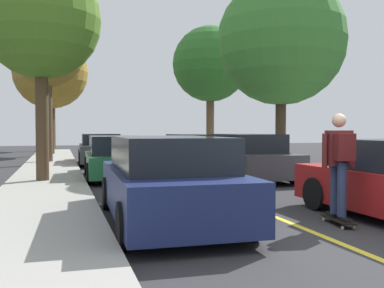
# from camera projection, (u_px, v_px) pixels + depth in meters

# --- Properties ---
(ground) EXTENTS (80.00, 80.00, 0.00)m
(ground) POSITION_uv_depth(u_px,v_px,m) (346.00, 246.00, 5.95)
(ground) COLOR #2D2D30
(sidewalk_left) EXTENTS (2.16, 56.00, 0.14)m
(sidewalk_left) POSITION_uv_depth(u_px,v_px,m) (25.00, 269.00, 4.75)
(sidewalk_left) COLOR #9E9B93
(sidewalk_left) RESTS_ON ground
(center_line) EXTENTS (0.12, 39.20, 0.01)m
(center_line) POSITION_uv_depth(u_px,v_px,m) (234.00, 200.00, 9.77)
(center_line) COLOR gold
(center_line) RESTS_ON ground
(parked_car_left_nearest) EXTENTS (2.11, 4.48, 1.47)m
(parked_car_left_nearest) POSITION_uv_depth(u_px,v_px,m) (168.00, 180.00, 7.42)
(parked_car_left_nearest) COLOR navy
(parked_car_left_nearest) RESTS_ON ground
(parked_car_left_near) EXTENTS (2.08, 4.33, 1.38)m
(parked_car_left_near) POSITION_uv_depth(u_px,v_px,m) (116.00, 158.00, 14.11)
(parked_car_left_near) COLOR #1E5B33
(parked_car_left_near) RESTS_ON ground
(parked_car_left_far) EXTENTS (2.03, 4.36, 1.39)m
(parked_car_left_far) POSITION_uv_depth(u_px,v_px,m) (100.00, 149.00, 19.76)
(parked_car_left_far) COLOR #38383D
(parked_car_left_far) RESTS_ON ground
(parked_car_right_near) EXTENTS (2.01, 4.24, 1.45)m
(parked_car_right_near) POSITION_uv_depth(u_px,v_px,m) (248.00, 158.00, 13.83)
(parked_car_right_near) COLOR #38383D
(parked_car_right_near) RESTS_ON ground
(parked_car_right_far) EXTENTS (1.95, 4.41, 1.37)m
(parked_car_right_far) POSITION_uv_depth(u_px,v_px,m) (190.00, 149.00, 19.90)
(parked_car_right_far) COLOR maroon
(parked_car_right_far) RESTS_ON ground
(street_tree_left_nearest) EXTENTS (3.37, 3.37, 6.26)m
(street_tree_left_nearest) POSITION_uv_depth(u_px,v_px,m) (41.00, 20.00, 12.30)
(street_tree_left_nearest) COLOR #4C3823
(street_tree_left_nearest) RESTS_ON sidewalk_left
(street_tree_left_near) EXTENTS (3.28, 3.28, 6.65)m
(street_tree_left_near) POSITION_uv_depth(u_px,v_px,m) (48.00, 52.00, 19.63)
(street_tree_left_near) COLOR brown
(street_tree_left_near) RESTS_ON sidewalk_left
(street_tree_left_far) EXTENTS (4.35, 4.35, 7.04)m
(street_tree_left_far) POSITION_uv_depth(u_px,v_px,m) (51.00, 72.00, 25.81)
(street_tree_left_far) COLOR #4C3823
(street_tree_left_far) RESTS_ON sidewalk_left
(street_tree_left_farthest) EXTENTS (3.14, 3.14, 6.43)m
(street_tree_left_farthest) POSITION_uv_depth(u_px,v_px,m) (52.00, 85.00, 32.62)
(street_tree_left_farthest) COLOR #4C3823
(street_tree_left_farthest) RESTS_ON sidewalk_left
(street_tree_right_nearest) EXTENTS (4.77, 4.77, 7.14)m
(street_tree_right_nearest) POSITION_uv_depth(u_px,v_px,m) (281.00, 41.00, 16.21)
(street_tree_right_nearest) COLOR #3D2D1E
(street_tree_right_nearest) RESTS_ON sidewalk_right
(street_tree_right_near) EXTENTS (4.13, 4.13, 7.11)m
(street_tree_right_near) POSITION_uv_depth(u_px,v_px,m) (210.00, 64.00, 23.84)
(street_tree_right_near) COLOR brown
(street_tree_right_near) RESTS_ON sidewalk_right
(fire_hydrant) EXTENTS (0.20, 0.20, 0.70)m
(fire_hydrant) POSITION_uv_depth(u_px,v_px,m) (376.00, 176.00, 10.36)
(fire_hydrant) COLOR #B2140F
(fire_hydrant) RESTS_ON sidewalk_right
(skateboard) EXTENTS (0.34, 0.86, 0.10)m
(skateboard) POSITION_uv_depth(u_px,v_px,m) (338.00, 220.00, 7.25)
(skateboard) COLOR black
(skateboard) RESTS_ON ground
(skateboarder) EXTENTS (0.59, 0.71, 1.75)m
(skateboarder) POSITION_uv_depth(u_px,v_px,m) (340.00, 159.00, 7.18)
(skateboarder) COLOR black
(skateboarder) RESTS_ON skateboard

